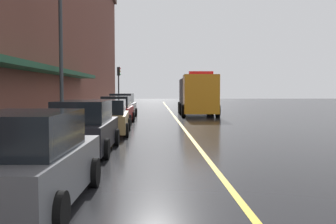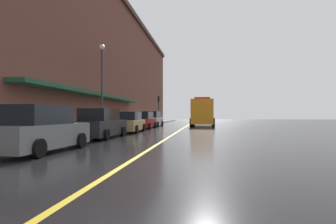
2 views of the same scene
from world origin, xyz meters
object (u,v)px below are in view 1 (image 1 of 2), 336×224
at_px(parked_car_0, 28,162).
at_px(parking_meter_0, 58,118).
at_px(traffic_light_near, 119,79).
at_px(utility_truck, 197,95).
at_px(parked_car_2, 107,118).
at_px(parked_car_3, 117,111).
at_px(parked_car_4, 122,106).
at_px(parking_meter_1, 102,104).
at_px(parking_meter_2, 93,107).
at_px(parked_car_1, 84,128).
at_px(street_lamp_left, 61,41).

height_order(parked_car_0, parking_meter_0, parked_car_0).
xyz_separation_m(parked_car_0, traffic_light_near, (-1.32, 35.14, 2.33)).
distance_m(utility_truck, parking_meter_0, 19.01).
relative_size(parked_car_2, parked_car_3, 1.06).
relative_size(parked_car_3, utility_truck, 0.55).
bearing_deg(parked_car_4, parking_meter_0, 176.92).
xyz_separation_m(utility_truck, parking_meter_0, (-7.35, -17.52, -0.60)).
bearing_deg(traffic_light_near, parked_car_0, -87.86).
distance_m(parked_car_3, utility_truck, 10.00).
xyz_separation_m(parked_car_4, parking_meter_1, (-1.36, -1.27, 0.22)).
distance_m(parked_car_0, parked_car_4, 22.89).
relative_size(parked_car_0, parking_meter_2, 3.49).
height_order(parked_car_0, parked_car_2, parked_car_0).
distance_m(parked_car_1, utility_truck, 20.28).
relative_size(parking_meter_1, traffic_light_near, 0.31).
xyz_separation_m(parked_car_1, street_lamp_left, (-1.93, 5.22, 3.57)).
bearing_deg(parked_car_0, parked_car_4, 2.21).
height_order(parked_car_3, traffic_light_near, traffic_light_near).
distance_m(parked_car_0, traffic_light_near, 35.24).
height_order(parked_car_1, traffic_light_near, traffic_light_near).
xyz_separation_m(parked_car_3, street_lamp_left, (-2.02, -6.12, 3.60)).
distance_m(parked_car_1, parked_car_4, 16.58).
distance_m(parked_car_0, parked_car_3, 17.65).
relative_size(parked_car_2, utility_truck, 0.59).
height_order(parking_meter_0, parking_meter_1, same).
relative_size(parked_car_1, traffic_light_near, 1.12).
bearing_deg(parking_meter_1, traffic_light_near, 89.74).
distance_m(parking_meter_0, street_lamp_left, 4.80).
height_order(parked_car_3, parked_car_4, parked_car_4).
bearing_deg(parking_meter_0, parked_car_3, 81.54).
bearing_deg(street_lamp_left, parked_car_0, -80.27).
xyz_separation_m(parked_car_0, parked_car_1, (-0.04, 6.31, 0.01)).
distance_m(parking_meter_2, traffic_light_near, 18.15).
bearing_deg(parked_car_0, parked_car_3, 2.06).
height_order(utility_truck, parking_meter_1, utility_truck).
xyz_separation_m(parking_meter_1, street_lamp_left, (-0.60, -10.09, 3.34)).
xyz_separation_m(parked_car_2, street_lamp_left, (-2.08, -0.39, 3.62)).
bearing_deg(parking_meter_2, street_lamp_left, -96.13).
bearing_deg(parked_car_4, utility_truck, -62.94).
height_order(utility_truck, parking_meter_2, utility_truck).
distance_m(parked_car_2, utility_truck, 14.96).
relative_size(parked_car_1, utility_truck, 0.59).
relative_size(parking_meter_2, street_lamp_left, 0.19).
height_order(parked_car_4, parking_meter_0, parked_car_4).
bearing_deg(utility_truck, parking_meter_1, -60.10).
relative_size(parked_car_2, parking_meter_0, 3.55).
distance_m(parked_car_2, parking_meter_0, 4.08).
distance_m(parked_car_1, parking_meter_2, 10.89).
xyz_separation_m(parked_car_2, parking_meter_2, (-1.48, 5.19, 0.28)).
distance_m(parked_car_4, street_lamp_left, 12.06).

